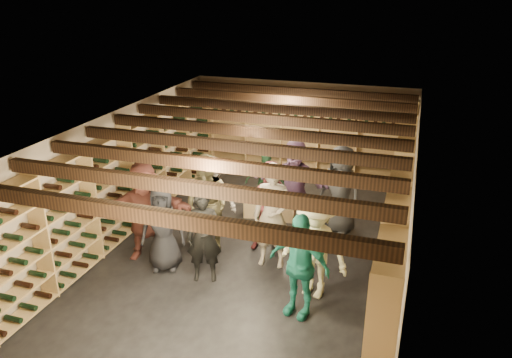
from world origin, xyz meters
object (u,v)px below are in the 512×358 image
Objects in this scene: crate_stack_right at (283,212)px; person_2 at (207,205)px; crate_stack_left at (257,204)px; person_5 at (145,210)px; person_4 at (299,265)px; crate_loose at (333,213)px; person_8 at (273,207)px; person_9 at (212,195)px; person_1 at (204,237)px; person_0 at (163,228)px; person_11 at (294,181)px; person_7 at (273,216)px; person_3 at (315,247)px; person_12 at (340,190)px; person_10 at (265,184)px.

person_2 reaches higher than crate_stack_right.
person_5 is at bearing -122.01° from crate_stack_left.
person_5 is at bearing 179.56° from person_4.
person_8 is (-0.86, -1.68, 0.77)m from crate_loose.
crate_stack_right is at bearing 23.57° from person_5.
crate_loose is 0.32× the size of person_9.
person_1 is at bearing -104.09° from crate_stack_right.
person_0 is 0.88× the size of person_11.
crate_stack_right is 0.32× the size of person_4.
person_9 is at bearing -140.65° from crate_stack_right.
person_7 is at bearing -97.83° from person_8.
person_5 is at bearing -131.72° from crate_stack_right.
person_3 is at bearing -41.55° from person_7.
crate_loose is 0.29× the size of person_8.
crate_stack_left reaches higher than crate_stack_right.
crate_stack_right is 1.09m from crate_loose.
person_7 is (-0.88, 0.69, 0.08)m from person_3.
crate_loose is 2.69m from person_9.
person_3 is 3.14m from person_5.
crate_stack_right is 2.82m from person_3.
person_0 is 0.92m from person_2.
person_7 is (2.24, 0.41, 0.04)m from person_5.
person_2 is at bearing 91.79° from person_1.
person_5 is at bearing 132.07° from person_0.
person_12 is at bearing 19.69° from person_9.
person_4 reaches higher than crate_stack_right.
crate_stack_left is at bearing 178.79° from person_10.
crate_loose is (1.58, 0.43, -0.17)m from crate_stack_left.
person_4 is at bearing -65.80° from person_10.
person_12 is at bearing 57.36° from person_7.
person_11 is (0.81, -0.00, 0.63)m from crate_stack_left.
person_12 is at bearing 23.46° from person_8.
person_5 is at bearing -121.63° from person_9.
person_4 is 1.44m from person_7.
person_0 is at bearing 154.10° from person_1.
person_8 is (0.79, 1.33, 0.06)m from person_1.
crate_stack_left is 1.12× the size of crate_loose.
person_2 is 1.05× the size of person_12.
person_12 is (1.77, -0.15, 0.63)m from crate_stack_left.
person_0 is 1.54m from person_9.
person_4 is 0.93× the size of person_11.
person_7 is 1.87m from person_12.
person_5 is 3.09m from person_11.
person_2 is 1.06× the size of person_11.
person_9 is at bearing 89.86° from person_1.
person_0 is 3.53m from person_12.
person_2 is at bearing -119.42° from crate_stack_right.
person_5 is at bearing -173.31° from person_7.
person_8 is at bearing -68.31° from person_10.
person_0 is 1.04× the size of person_10.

